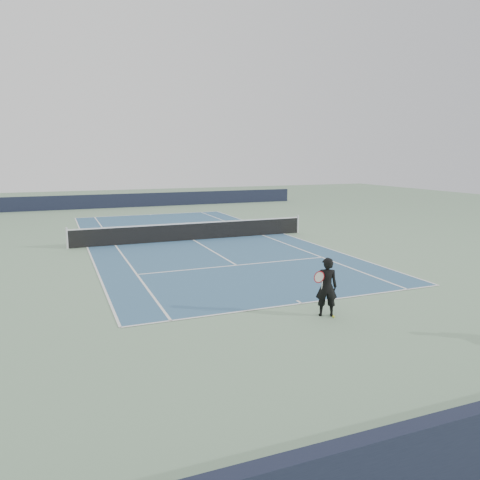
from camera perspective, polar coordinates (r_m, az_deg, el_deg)
name	(u,v)px	position (r m, az deg, el deg)	size (l,w,h in m)	color
ground	(193,240)	(25.40, -5.71, -0.01)	(80.00, 80.00, 0.00)	gray
court_surface	(193,240)	(25.39, -5.72, 0.00)	(10.97, 23.77, 0.01)	#355B7D
tennis_net	(193,231)	(25.31, -5.74, 1.11)	(12.90, 0.10, 1.07)	silver
windscreen_far	(136,200)	(42.65, -12.51, 4.76)	(30.00, 0.25, 1.20)	black
tennis_player	(326,287)	(13.49, 10.48, -5.64)	(0.84, 0.68, 1.71)	black
tennis_ball	(334,317)	(13.61, 11.34, -9.14)	(0.07, 0.07, 0.07)	yellow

